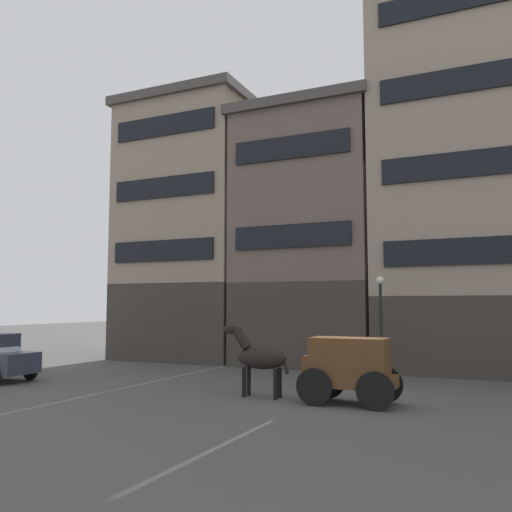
# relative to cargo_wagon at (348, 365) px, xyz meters

# --- Properties ---
(ground_plane) EXTENTS (120.00, 120.00, 0.00)m
(ground_plane) POSITION_rel_cargo_wagon_xyz_m (-0.06, 0.51, -1.15)
(ground_plane) COLOR #4C4947
(building_far_left) EXTENTS (7.72, 6.01, 14.66)m
(building_far_left) POSITION_rel_cargo_wagon_xyz_m (-11.64, 9.87, 6.23)
(building_far_left) COLOR #38332D
(building_far_left) RESTS_ON ground_plane
(building_center_left) EXTENTS (7.32, 6.01, 13.02)m
(building_center_left) POSITION_rel_cargo_wagon_xyz_m (-4.48, 9.87, 5.41)
(building_center_left) COLOR #38332D
(building_center_left) RESTS_ON ground_plane
(building_center_right) EXTENTS (9.31, 6.01, 18.21)m
(building_center_right) POSITION_rel_cargo_wagon_xyz_m (3.48, 9.86, 8.00)
(building_center_right) COLOR #38332D
(building_center_right) RESTS_ON ground_plane
(cargo_wagon) EXTENTS (2.90, 1.50, 1.98)m
(cargo_wagon) POSITION_rel_cargo_wagon_xyz_m (0.00, 0.00, 0.00)
(cargo_wagon) COLOR brown
(cargo_wagon) RESTS_ON ground_plane
(draft_horse) EXTENTS (2.34, 0.60, 2.30)m
(draft_horse) POSITION_rel_cargo_wagon_xyz_m (-2.95, -0.00, 0.12)
(draft_horse) COLOR black
(draft_horse) RESTS_ON ground_plane
(streetlamp_curbside) EXTENTS (0.32, 0.32, 4.12)m
(streetlamp_curbside) POSITION_rel_cargo_wagon_xyz_m (-0.11, 5.66, 1.52)
(streetlamp_curbside) COLOR black
(streetlamp_curbside) RESTS_ON ground_plane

